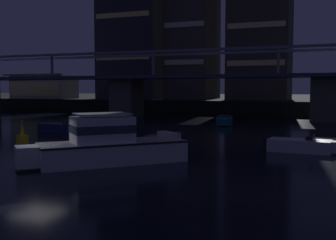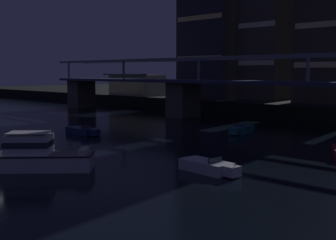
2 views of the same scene
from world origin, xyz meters
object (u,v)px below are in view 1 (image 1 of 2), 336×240
Objects in this scene: speedboat_mid_center at (62,128)px; waterfront_pavilion at (44,87)px; channel_buoy at (22,137)px; river_bridge at (217,88)px; tower_west_tall at (193,10)px; tower_central at (261,10)px; cabin_cruiser_near_left at (107,145)px; speedboat_near_center at (224,121)px; speedboat_near_right at (303,146)px.

waterfront_pavilion is at bearing 129.86° from speedboat_mid_center.
river_bridge is at bearing 76.58° from channel_buoy.
tower_west_tall is 32.73m from waterfront_pavilion.
speedboat_mid_center is (28.77, -34.45, -4.02)m from waterfront_pavilion.
speedboat_mid_center is 2.95× the size of channel_buoy.
river_bridge is 22.95m from tower_central.
speedboat_mid_center is (-12.25, 13.01, -0.64)m from cabin_cruiser_near_left.
tower_central is at bearing 73.32° from speedboat_mid_center.
waterfront_pavilion is 45.06m from speedboat_mid_center.
cabin_cruiser_near_left is 1.53× the size of speedboat_mid_center.
tower_central is 17.76× the size of channel_buoy.
channel_buoy is (2.08, -7.95, 0.06)m from speedboat_mid_center.
waterfront_pavilion is at bearing 153.29° from speedboat_near_center.
tower_west_tall reaches higher than tower_central.
channel_buoy is (-7.28, -30.48, -3.77)m from river_bridge.
tower_west_tall is 37.14m from speedboat_near_center.
river_bridge is at bearing -17.35° from waterfront_pavilion.
cabin_cruiser_near_left is at bearing -26.47° from channel_buoy.
channel_buoy is (-10.18, -48.86, -17.20)m from tower_central.
speedboat_near_center and speedboat_mid_center have the same top height.
waterfront_pavilion is 2.37× the size of speedboat_near_right.
tower_central is 56.42m from cabin_cruiser_near_left.
tower_central is 46.06m from speedboat_mid_center.
tower_central is 6.01× the size of speedboat_mid_center.
speedboat_near_center is at bearing 117.56° from speedboat_near_right.
tower_west_tall is 6.50× the size of speedboat_near_center.
speedboat_near_right and speedboat_mid_center have the same top height.
waterfront_pavilion is at bearing 126.04° from channel_buoy.
channel_buoy is at bearing -103.42° from river_bridge.
tower_central is at bearing 78.23° from channel_buoy.
speedboat_near_right is 2.97× the size of channel_buoy.
tower_west_tall is 2.73× the size of waterfront_pavilion.
waterfront_pavilion is 7.05× the size of channel_buoy.
speedboat_mid_center is (-12.47, -13.70, 0.00)m from speedboat_near_center.
speedboat_near_right is at bearing -62.44° from speedboat_near_center.
tower_central is (2.90, 18.37, 13.44)m from river_bridge.
speedboat_mid_center is (-12.26, -40.91, -17.26)m from tower_central.
river_bridge is 2.86× the size of tower_central.
river_bridge is 50.88× the size of channel_buoy.
speedboat_near_center and speedboat_near_right have the same top height.
speedboat_near_right is (9.85, 8.26, -0.64)m from cabin_cruiser_near_left.
channel_buoy reaches higher than speedboat_near_right.
speedboat_near_center is at bearing -26.71° from waterfront_pavilion.
cabin_cruiser_near_left reaches higher than speedboat_near_center.
cabin_cruiser_near_left is 26.72m from speedboat_near_center.
tower_west_tall is 19.25× the size of channel_buoy.
waterfront_pavilion is at bearing 130.83° from cabin_cruiser_near_left.
channel_buoy reaches higher than speedboat_near_center.
tower_west_tall is 46.88m from speedboat_mid_center.
tower_west_tall is at bearing 93.16° from channel_buoy.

